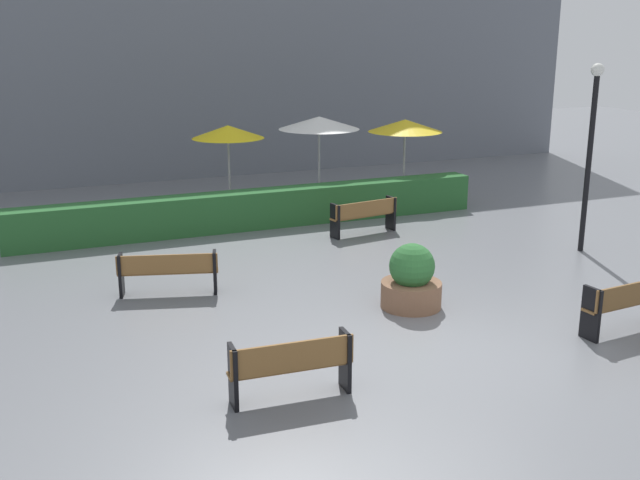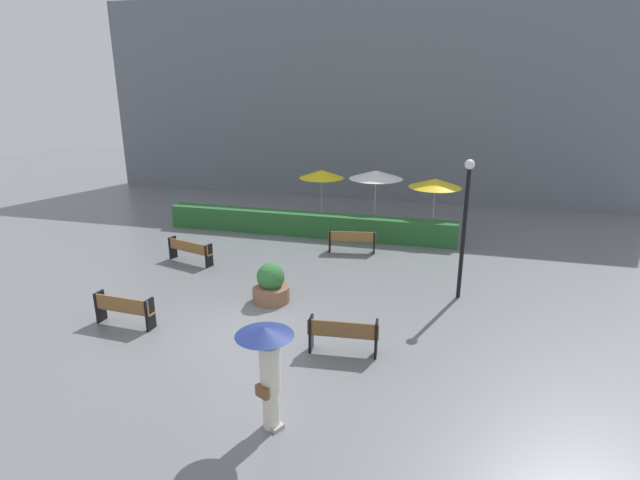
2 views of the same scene
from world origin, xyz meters
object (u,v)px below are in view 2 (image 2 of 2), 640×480
pedestrian_with_umbrella (268,361)px  patio_umbrella_white (376,175)px  patio_umbrella_yellow (322,174)px  lamp_post (465,216)px  patio_umbrella_yellow_far (435,183)px  bench_far_left (190,250)px  bench_near_left (124,308)px  bench_near_right (343,334)px  planter_pot (271,285)px  bench_back_row (352,240)px

pedestrian_with_umbrella → patio_umbrella_white: 13.73m
patio_umbrella_yellow → pedestrian_with_umbrella: bearing=-79.2°
lamp_post → patio_umbrella_yellow_far: (-1.10, 6.24, -0.35)m
bench_far_left → pedestrian_with_umbrella: 9.61m
bench_near_left → lamp_post: (8.47, 4.12, 2.00)m
bench_near_right → patio_umbrella_white: patio_umbrella_white is taller
planter_pot → patio_umbrella_yellow_far: patio_umbrella_yellow_far is taller
pedestrian_with_umbrella → planter_pot: pedestrian_with_umbrella is taller
bench_near_left → patio_umbrella_white: (4.89, 10.81, 1.79)m
bench_near_right → pedestrian_with_umbrella: size_ratio=0.80×
bench_back_row → lamp_post: 5.38m
bench_far_left → patio_umbrella_yellow: 7.41m
planter_pot → patio_umbrella_yellow_far: (4.18, 7.91, 1.66)m
bench_back_row → patio_umbrella_white: size_ratio=0.72×
bench_near_right → planter_pot: (-2.66, 2.37, -0.03)m
bench_far_left → patio_umbrella_yellow_far: (8.03, 5.61, 1.67)m
bench_near_left → patio_umbrella_yellow_far: bearing=54.6°
bench_far_left → bench_back_row: (5.27, 2.53, 0.01)m
bench_far_left → patio_umbrella_yellow: patio_umbrella_yellow is taller
bench_back_row → patio_umbrella_yellow_far: (2.76, 3.08, 1.65)m
bench_far_left → patio_umbrella_white: bearing=47.5°
bench_near_right → patio_umbrella_yellow: 11.83m
bench_near_left → pedestrian_with_umbrella: size_ratio=0.80×
bench_near_left → planter_pot: planter_pot is taller
bench_near_left → planter_pot: 4.02m
planter_pot → lamp_post: 5.89m
bench_near_right → patio_umbrella_yellow_far: size_ratio=0.72×
lamp_post → patio_umbrella_yellow: (-6.06, 7.17, -0.39)m
patio_umbrella_white → patio_umbrella_yellow: bearing=169.1°
patio_umbrella_yellow → patio_umbrella_white: patio_umbrella_white is taller
bench_far_left → lamp_post: (9.13, -0.63, 2.02)m
bench_near_left → patio_umbrella_yellow: bearing=78.0°
bench_far_left → bench_near_left: (0.66, -4.75, 0.01)m
bench_far_left → pedestrian_with_umbrella: size_ratio=0.88×
bench_back_row → pedestrian_with_umbrella: size_ratio=0.85×
patio_umbrella_yellow_far → pedestrian_with_umbrella: bearing=-99.7°
bench_far_left → bench_near_right: (6.51, -4.67, 0.04)m
bench_near_left → patio_umbrella_yellow_far: size_ratio=0.73×
bench_near_left → lamp_post: size_ratio=0.41×
bench_back_row → bench_near_left: bearing=-122.4°
bench_near_right → planter_pot: 3.56m
bench_near_right → bench_near_left: bearing=-179.2°
patio_umbrella_white → patio_umbrella_yellow_far: bearing=-10.4°
bench_back_row → patio_umbrella_yellow_far: 4.45m
bench_far_left → lamp_post: 9.37m
bench_near_left → bench_near_right: bench_near_right is taller
bench_near_right → patio_umbrella_yellow_far: bearing=81.6°
bench_near_right → lamp_post: bearing=57.0°
bench_back_row → planter_pot: size_ratio=1.53×
lamp_post → pedestrian_with_umbrella: bearing=-115.7°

